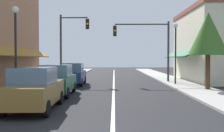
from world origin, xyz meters
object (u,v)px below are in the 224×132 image
(parked_car_second_left, at_px, (57,80))
(traffic_signal_mast_arm, at_px, (149,41))
(parked_car_nearest_left, at_px, (35,89))
(parked_car_third_left, at_px, (73,74))
(street_lamp_right_mid, at_px, (176,44))
(traffic_signal_left_corner, at_px, (70,38))
(tree_right_near, at_px, (208,34))
(street_lamp_left_near, at_px, (16,37))

(parked_car_second_left, distance_m, traffic_signal_mast_arm, 10.56)
(parked_car_nearest_left, distance_m, parked_car_second_left, 4.25)
(parked_car_third_left, bearing_deg, street_lamp_right_mid, -1.51)
(parked_car_nearest_left, bearing_deg, traffic_signal_left_corner, 92.05)
(traffic_signal_left_corner, distance_m, tree_right_near, 12.04)
(traffic_signal_left_corner, bearing_deg, street_lamp_left_near, -96.28)
(parked_car_nearest_left, relative_size, parked_car_third_left, 1.00)
(parked_car_nearest_left, height_order, traffic_signal_left_corner, traffic_signal_left_corner)
(parked_car_third_left, distance_m, traffic_signal_left_corner, 4.25)
(parked_car_nearest_left, bearing_deg, street_lamp_left_near, 121.57)
(parked_car_second_left, height_order, tree_right_near, tree_right_near)
(street_lamp_left_near, bearing_deg, parked_car_third_left, 75.49)
(traffic_signal_mast_arm, height_order, street_lamp_left_near, traffic_signal_mast_arm)
(traffic_signal_left_corner, height_order, street_lamp_left_near, traffic_signal_left_corner)
(parked_car_nearest_left, distance_m, street_lamp_left_near, 4.17)
(parked_car_third_left, relative_size, traffic_signal_mast_arm, 0.77)
(street_lamp_left_near, distance_m, tree_right_near, 11.80)
(traffic_signal_mast_arm, bearing_deg, parked_car_second_left, -128.37)
(traffic_signal_mast_arm, bearing_deg, street_lamp_left_near, -131.03)
(parked_car_second_left, xyz_separation_m, street_lamp_left_near, (-1.83, -1.38, 2.38))
(street_lamp_left_near, bearing_deg, traffic_signal_left_corner, 83.72)
(parked_car_third_left, relative_size, street_lamp_left_near, 0.85)
(parked_car_second_left, relative_size, traffic_signal_left_corner, 0.68)
(parked_car_second_left, bearing_deg, parked_car_nearest_left, -90.69)
(parked_car_second_left, bearing_deg, street_lamp_right_mid, 33.88)
(parked_car_third_left, distance_m, tree_right_near, 10.47)
(parked_car_nearest_left, height_order, parked_car_second_left, same)
(parked_car_second_left, relative_size, street_lamp_left_near, 0.85)
(tree_right_near, bearing_deg, traffic_signal_mast_arm, 118.04)
(parked_car_second_left, xyz_separation_m, parked_car_third_left, (0.02, 5.77, 0.00))
(parked_car_second_left, relative_size, parked_car_third_left, 1.00)
(street_lamp_left_near, bearing_deg, traffic_signal_mast_arm, 48.97)
(parked_car_nearest_left, bearing_deg, street_lamp_right_mid, 49.51)
(traffic_signal_mast_arm, distance_m, traffic_signal_left_corner, 7.08)
(tree_right_near, bearing_deg, street_lamp_right_mid, 109.67)
(parked_car_nearest_left, xyz_separation_m, traffic_signal_left_corner, (-0.76, 12.87, 3.07))
(parked_car_second_left, bearing_deg, tree_right_near, 11.70)
(traffic_signal_left_corner, bearing_deg, street_lamp_right_mid, -18.07)
(traffic_signal_mast_arm, distance_m, tree_right_near, 6.61)
(traffic_signal_left_corner, height_order, street_lamp_right_mid, traffic_signal_left_corner)
(traffic_signal_mast_arm, xyz_separation_m, tree_right_near, (3.11, -5.83, 0.05))
(street_lamp_left_near, xyz_separation_m, tree_right_near, (11.25, 3.53, 0.47))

